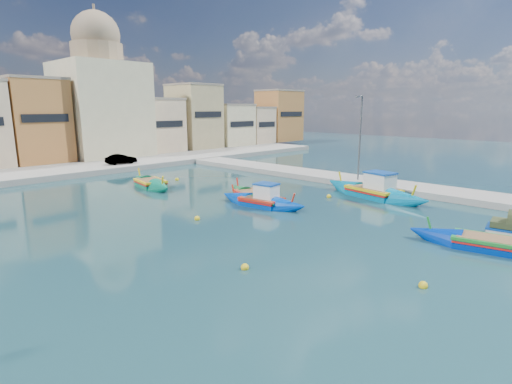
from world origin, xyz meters
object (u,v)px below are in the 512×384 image
luzzu_turquoise_cabin (374,192)px  quay_street_lamp (360,137)px  church_block (101,96)px  luzzu_green (151,184)px  luzzu_blue_cabin (262,202)px  luzzu_blue_south (487,245)px  luzzu_cyan_mid (251,197)px

luzzu_turquoise_cabin → quay_street_lamp: bearing=43.7°
church_block → luzzu_green: church_block is taller
luzzu_blue_cabin → luzzu_blue_south: 14.28m
luzzu_blue_cabin → luzzu_cyan_mid: 1.96m
church_block → luzzu_blue_south: size_ratio=2.41×
church_block → luzzu_green: bearing=-106.2°
quay_street_lamp → luzzu_blue_south: bearing=-128.7°
church_block → luzzu_blue_cabin: church_block is taller
luzzu_cyan_mid → luzzu_blue_south: size_ratio=0.99×
church_block → luzzu_turquoise_cabin: (3.75, -37.53, -8.02)m
luzzu_blue_cabin → luzzu_green: (-1.73, 11.92, -0.06)m
church_block → luzzu_blue_south: bearing=-93.9°
quay_street_lamp → luzzu_cyan_mid: quay_street_lamp is taller
luzzu_blue_cabin → luzzu_cyan_mid: bearing=67.4°
luzzu_turquoise_cabin → luzzu_cyan_mid: size_ratio=1.30×
quay_street_lamp → luzzu_turquoise_cabin: 6.46m
luzzu_blue_cabin → luzzu_blue_south: (1.19, -14.23, -0.08)m
church_block → quay_street_lamp: size_ratio=2.39×
quay_street_lamp → luzzu_blue_cabin: size_ratio=1.07×
luzzu_turquoise_cabin → luzzu_blue_cabin: bearing=151.6°
luzzu_cyan_mid → luzzu_green: (-2.48, 10.11, 0.01)m
luzzu_blue_south → church_block: bearing=86.1°
quay_street_lamp → luzzu_blue_cabin: bearing=175.7°
church_block → luzzu_turquoise_cabin: size_ratio=1.86×
luzzu_turquoise_cabin → luzzu_green: (-9.91, 16.35, -0.13)m
luzzu_green → luzzu_blue_south: bearing=-83.6°
luzzu_blue_cabin → luzzu_blue_south: bearing=-85.2°
luzzu_blue_cabin → luzzu_green: size_ratio=0.96×
luzzu_cyan_mid → luzzu_blue_south: bearing=-88.4°
quay_street_lamp → luzzu_green: (-13.61, 12.82, -4.08)m
luzzu_cyan_mid → luzzu_blue_south: luzzu_cyan_mid is taller
luzzu_blue_cabin → luzzu_blue_south: size_ratio=0.95×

